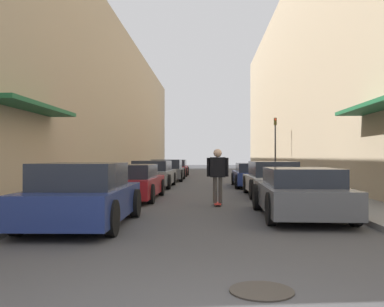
% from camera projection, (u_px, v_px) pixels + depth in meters
% --- Properties ---
extents(ground, '(108.68, 108.68, 0.00)m').
position_uv_depth(ground, '(206.00, 184.00, 23.27)').
color(ground, '#424244').
extents(curb_strip_left, '(1.80, 49.40, 0.12)m').
position_uv_depth(curb_strip_left, '(140.00, 178.00, 28.38)').
color(curb_strip_left, gray).
rests_on(curb_strip_left, ground).
extents(curb_strip_right, '(1.80, 49.40, 0.12)m').
position_uv_depth(curb_strip_right, '(274.00, 178.00, 28.04)').
color(curb_strip_right, gray).
rests_on(curb_strip_right, ground).
extents(building_row_left, '(4.90, 49.40, 9.89)m').
position_uv_depth(building_row_left, '(97.00, 105.00, 28.53)').
color(building_row_left, tan).
rests_on(building_row_left, ground).
extents(building_row_right, '(4.90, 49.40, 12.87)m').
position_uv_depth(building_row_right, '(318.00, 81.00, 27.97)').
color(building_row_right, tan).
rests_on(building_row_right, ground).
extents(parked_car_left_0, '(1.94, 4.10, 1.33)m').
position_uv_depth(parked_car_left_0, '(83.00, 196.00, 9.04)').
color(parked_car_left_0, navy).
rests_on(parked_car_left_0, ground).
extents(parked_car_left_1, '(2.02, 4.69, 1.20)m').
position_uv_depth(parked_car_left_1, '(130.00, 182.00, 14.68)').
color(parked_car_left_1, maroon).
rests_on(parked_car_left_1, ground).
extents(parked_car_left_2, '(1.94, 4.56, 1.28)m').
position_uv_depth(parked_car_left_2, '(153.00, 174.00, 20.53)').
color(parked_car_left_2, gray).
rests_on(parked_car_left_2, ground).
extents(parked_car_left_3, '(2.08, 4.61, 1.30)m').
position_uv_depth(parked_car_left_3, '(167.00, 170.00, 26.47)').
color(parked_car_left_3, '#515459').
rests_on(parked_car_left_3, ground).
extents(parked_car_left_4, '(1.95, 4.36, 1.25)m').
position_uv_depth(parked_car_left_4, '(175.00, 168.00, 32.53)').
color(parked_car_left_4, maroon).
rests_on(parked_car_left_4, ground).
extents(parked_car_right_0, '(1.94, 4.41, 1.19)m').
position_uv_depth(parked_car_right_0, '(300.00, 193.00, 10.33)').
color(parked_car_right_0, '#515459').
rests_on(parked_car_right_0, ground).
extents(parked_car_right_1, '(1.87, 4.27, 1.29)m').
position_uv_depth(parked_car_right_1, '(272.00, 179.00, 15.82)').
color(parked_car_right_1, silver).
rests_on(parked_car_right_1, ground).
extents(parked_car_right_2, '(2.03, 4.48, 1.16)m').
position_uv_depth(parked_car_right_2, '(254.00, 175.00, 20.79)').
color(parked_car_right_2, navy).
rests_on(parked_car_right_2, ground).
extents(skateboarder, '(0.65, 0.78, 1.70)m').
position_uv_depth(skateboarder, '(218.00, 171.00, 12.77)').
color(skateboarder, '#B2231E').
rests_on(skateboarder, ground).
extents(manhole_cover, '(0.70, 0.70, 0.02)m').
position_uv_depth(manhole_cover, '(262.00, 291.00, 4.61)').
color(manhole_cover, '#332D28').
rests_on(manhole_cover, ground).
extents(traffic_light, '(0.16, 0.22, 3.78)m').
position_uv_depth(traffic_light, '(275.00, 141.00, 26.54)').
color(traffic_light, '#2D2D2D').
rests_on(traffic_light, curb_strip_right).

